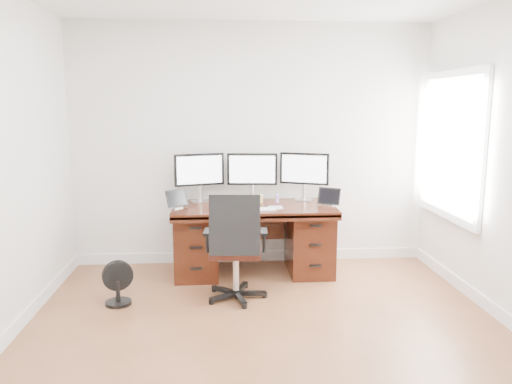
{
  "coord_description": "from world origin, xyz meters",
  "views": [
    {
      "loc": [
        -0.36,
        -3.36,
        1.81
      ],
      "look_at": [
        0.0,
        1.5,
        0.95
      ],
      "focal_mm": 35.0,
      "sensor_mm": 36.0,
      "label": 1
    }
  ],
  "objects": [
    {
      "name": "figurine_orange",
      "position": [
        -0.11,
        1.95,
        0.8
      ],
      "size": [
        0.04,
        0.04,
        0.1
      ],
      "color": "#ECAF48",
      "rests_on": "desk"
    },
    {
      "name": "drawing_tablet",
      "position": [
        -0.21,
        1.65,
        0.76
      ],
      "size": [
        0.22,
        0.16,
        0.01
      ],
      "primitive_type": "cube",
      "rotation": [
        0.0,
        0.0,
        0.2
      ],
      "color": "black",
      "rests_on": "desk"
    },
    {
      "name": "ground",
      "position": [
        0.0,
        0.0,
        0.0
      ],
      "size": [
        4.5,
        4.5,
        0.0
      ],
      "primitive_type": "plane",
      "color": "brown",
      "rests_on": "ground"
    },
    {
      "name": "figurine_yellow",
      "position": [
        0.09,
        1.95,
        0.8
      ],
      "size": [
        0.04,
        0.04,
        0.1
      ],
      "color": "#CCC063",
      "rests_on": "desk"
    },
    {
      "name": "office_chair",
      "position": [
        -0.22,
        1.07,
        0.34
      ],
      "size": [
        0.6,
        0.58,
        1.03
      ],
      "rotation": [
        0.0,
        0.0,
        -0.07
      ],
      "color": "black",
      "rests_on": "ground"
    },
    {
      "name": "figurine_brown",
      "position": [
        -0.24,
        1.95,
        0.8
      ],
      "size": [
        0.04,
        0.04,
        0.1
      ],
      "color": "#8D5D47",
      "rests_on": "desk"
    },
    {
      "name": "back_wall",
      "position": [
        0.0,
        2.25,
        1.35
      ],
      "size": [
        4.0,
        0.1,
        2.7
      ],
      "primitive_type": "cube",
      "color": "white",
      "rests_on": "ground"
    },
    {
      "name": "monitor_left",
      "position": [
        -0.58,
        2.07,
        1.09
      ],
      "size": [
        0.54,
        0.19,
        0.53
      ],
      "rotation": [
        0.0,
        0.0,
        0.29
      ],
      "color": "silver",
      "rests_on": "desk"
    },
    {
      "name": "tablet_right",
      "position": [
        0.8,
        1.75,
        0.84
      ],
      "size": [
        0.24,
        0.18,
        0.19
      ],
      "rotation": [
        0.0,
        0.0,
        -0.53
      ],
      "color": "silver",
      "rests_on": "desk"
    },
    {
      "name": "keyboard",
      "position": [
        0.05,
        1.57,
        0.76
      ],
      "size": [
        0.32,
        0.16,
        0.01
      ],
      "primitive_type": "cube",
      "rotation": [
        0.0,
        0.0,
        0.11
      ],
      "color": "white",
      "rests_on": "desk"
    },
    {
      "name": "trackpad",
      "position": [
        0.22,
        1.67,
        0.76
      ],
      "size": [
        0.14,
        0.14,
        0.01
      ],
      "primitive_type": "cube",
      "rotation": [
        0.0,
        0.0,
        -0.0
      ],
      "color": "#B8BBC0",
      "rests_on": "desk"
    },
    {
      "name": "figurine_purple",
      "position": [
        0.27,
        1.95,
        0.8
      ],
      "size": [
        0.04,
        0.04,
        0.1
      ],
      "color": "#9E74DF",
      "rests_on": "desk"
    },
    {
      "name": "phone",
      "position": [
        -0.01,
        1.83,
        0.76
      ],
      "size": [
        0.13,
        0.1,
        0.01
      ],
      "primitive_type": "cube",
      "rotation": [
        0.0,
        0.0,
        0.38
      ],
      "color": "black",
      "rests_on": "desk"
    },
    {
      "name": "figurine_blue",
      "position": [
        -0.37,
        1.95,
        0.8
      ],
      "size": [
        0.04,
        0.04,
        0.1
      ],
      "color": "#549AEE",
      "rests_on": "desk"
    },
    {
      "name": "desk",
      "position": [
        0.0,
        1.83,
        0.4
      ],
      "size": [
        1.7,
        0.8,
        0.75
      ],
      "color": "#3B170B",
      "rests_on": "ground"
    },
    {
      "name": "tablet_left",
      "position": [
        -0.8,
        1.75,
        0.84
      ],
      "size": [
        0.23,
        0.2,
        0.19
      ],
      "rotation": [
        0.0,
        0.0,
        0.65
      ],
      "color": "silver",
      "rests_on": "desk"
    },
    {
      "name": "floor_fan",
      "position": [
        -1.3,
        1.05,
        0.2
      ],
      "size": [
        0.28,
        0.24,
        0.41
      ],
      "rotation": [
        0.0,
        0.0,
        0.32
      ],
      "color": "black",
      "rests_on": "ground"
    },
    {
      "name": "monitor_right",
      "position": [
        0.58,
        2.07,
        1.09
      ],
      "size": [
        0.52,
        0.25,
        0.53
      ],
      "rotation": [
        0.0,
        0.0,
        -0.4
      ],
      "color": "silver",
      "rests_on": "desk"
    },
    {
      "name": "monitor_center",
      "position": [
        -0.0,
        2.07,
        1.09
      ],
      "size": [
        0.55,
        0.16,
        0.53
      ],
      "rotation": [
        0.0,
        0.0,
        -0.1
      ],
      "color": "silver",
      "rests_on": "desk"
    }
  ]
}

